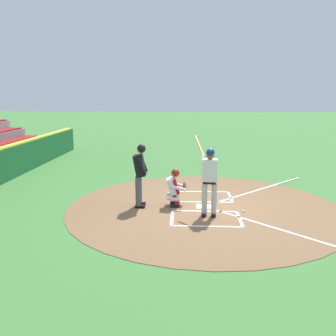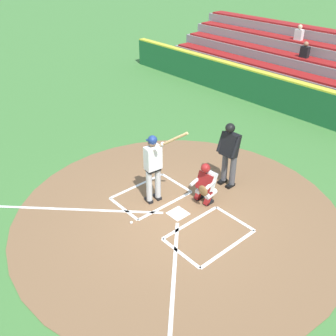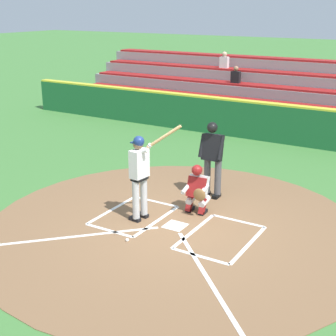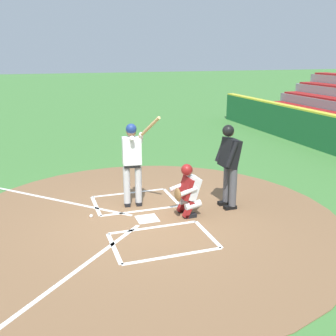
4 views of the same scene
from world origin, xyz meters
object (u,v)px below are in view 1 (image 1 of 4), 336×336
(batter, at_px, (209,177))
(baseball, at_px, (243,211))
(plate_umpire, at_px, (140,171))
(catcher, at_px, (175,187))

(batter, height_order, baseball, batter)
(plate_umpire, height_order, baseball, plate_umpire)
(plate_umpire, distance_m, baseball, 3.17)
(catcher, bearing_deg, plate_umpire, -81.91)
(plate_umpire, bearing_deg, baseball, 82.73)
(batter, height_order, catcher, batter)
(plate_umpire, bearing_deg, catcher, 98.09)
(plate_umpire, xyz_separation_m, baseball, (0.38, 2.97, -1.04))
(baseball, bearing_deg, plate_umpire, -97.27)
(batter, relative_size, baseball, 28.76)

